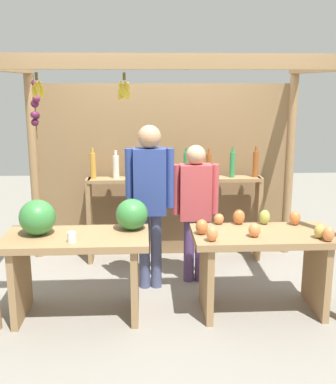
{
  "coord_description": "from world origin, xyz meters",
  "views": [
    {
      "loc": [
        -0.23,
        -4.61,
        2.07
      ],
      "look_at": [
        0.0,
        -0.17,
        1.03
      ],
      "focal_mm": 43.99,
      "sensor_mm": 36.0,
      "label": 1
    }
  ],
  "objects": [
    {
      "name": "fruit_counter_left",
      "position": [
        -0.83,
        -0.62,
        0.67
      ],
      "size": [
        1.33,
        0.68,
        1.07
      ],
      "color": "#99754C",
      "rests_on": "ground"
    },
    {
      "name": "bottle_shelf_unit",
      "position": [
        0.11,
        0.65,
        0.81
      ],
      "size": [
        2.02,
        0.22,
        1.36
      ],
      "color": "#99754C",
      "rests_on": "ground"
    },
    {
      "name": "market_stall",
      "position": [
        -0.01,
        0.41,
        1.32
      ],
      "size": [
        3.16,
        1.85,
        2.28
      ],
      "color": "#99754C",
      "rests_on": "ground"
    },
    {
      "name": "ground_plane",
      "position": [
        0.0,
        0.0,
        0.0
      ],
      "size": [
        12.0,
        12.0,
        0.0
      ],
      "primitive_type": "plane",
      "color": "gray",
      "rests_on": "ground"
    },
    {
      "name": "vendor_woman",
      "position": [
        0.29,
        0.05,
        0.86
      ],
      "size": [
        0.48,
        0.2,
        1.45
      ],
      "rotation": [
        0.0,
        0.0,
        0.19
      ],
      "color": "#553B6F",
      "rests_on": "ground"
    },
    {
      "name": "fruit_counter_right",
      "position": [
        0.83,
        -0.65,
        0.57
      ],
      "size": [
        1.27,
        0.67,
        0.9
      ],
      "color": "#99754C",
      "rests_on": "ground"
    },
    {
      "name": "vendor_man",
      "position": [
        -0.18,
        -0.08,
        1.01
      ],
      "size": [
        0.48,
        0.23,
        1.67
      ],
      "rotation": [
        0.0,
        0.0,
        0.17
      ],
      "color": "#4B537C",
      "rests_on": "ground"
    }
  ]
}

